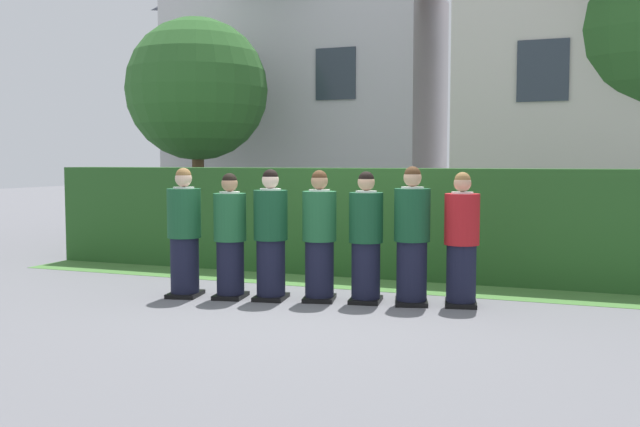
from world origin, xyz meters
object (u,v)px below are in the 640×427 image
at_px(student_front_row_2, 271,238).
at_px(student_front_row_4, 366,240).
at_px(student_front_row_5, 412,239).
at_px(student_in_red_blazer, 462,243).
at_px(student_front_row_1, 230,239).
at_px(student_front_row_0, 184,236).
at_px(student_front_row_3, 319,239).

height_order(student_front_row_2, student_front_row_4, student_front_row_2).
bearing_deg(student_front_row_4, student_front_row_5, 8.22).
relative_size(student_front_row_5, student_in_red_blazer, 1.04).
relative_size(student_front_row_2, student_front_row_4, 1.02).
distance_m(student_front_row_4, student_front_row_5, 0.54).
height_order(student_front_row_1, student_front_row_4, student_front_row_4).
height_order(student_front_row_2, student_front_row_5, student_front_row_5).
distance_m(student_front_row_0, student_front_row_2, 1.10).
height_order(student_front_row_3, student_in_red_blazer, student_front_row_3).
distance_m(student_front_row_3, student_front_row_4, 0.56).
xyz_separation_m(student_front_row_3, student_front_row_4, (0.55, 0.10, -0.01)).
relative_size(student_front_row_1, student_front_row_4, 0.98).
xyz_separation_m(student_front_row_0, student_front_row_5, (2.74, 0.52, 0.01)).
xyz_separation_m(student_front_row_2, student_front_row_4, (1.12, 0.24, -0.01)).
bearing_deg(student_front_row_0, student_front_row_4, 11.43).
distance_m(student_front_row_5, student_in_red_blazer, 0.57).
bearing_deg(student_front_row_2, student_front_row_4, 12.22).
height_order(student_front_row_1, student_in_red_blazer, student_in_red_blazer).
relative_size(student_front_row_3, student_in_red_blazer, 1.01).
bearing_deg(student_front_row_3, student_front_row_4, 10.40).
bearing_deg(student_front_row_1, student_front_row_3, 12.41).
distance_m(student_front_row_3, student_front_row_5, 1.10).
bearing_deg(student_front_row_0, student_in_red_blazer, 10.93).
relative_size(student_front_row_3, student_front_row_4, 1.01).
bearing_deg(student_front_row_5, student_front_row_0, -169.20).
xyz_separation_m(student_front_row_2, student_in_red_blazer, (2.22, 0.43, -0.01)).
bearing_deg(student_front_row_0, student_front_row_2, 10.59).
relative_size(student_front_row_0, student_front_row_2, 1.01).
relative_size(student_front_row_4, student_in_red_blazer, 1.00).
bearing_deg(student_front_row_4, student_front_row_2, -167.78).
bearing_deg(student_front_row_0, student_front_row_5, 10.80).
bearing_deg(student_in_red_blazer, student_front_row_3, -169.92).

